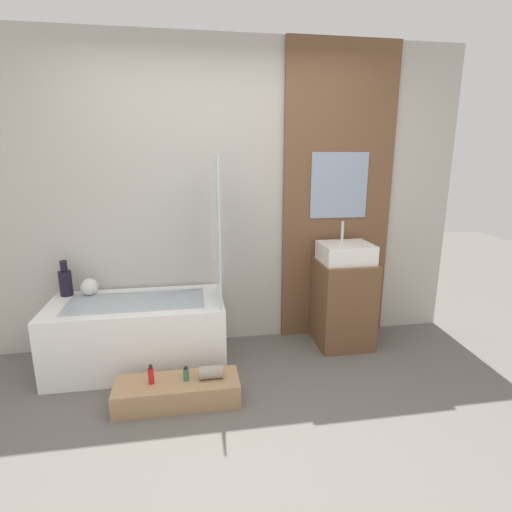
% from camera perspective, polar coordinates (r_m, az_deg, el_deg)
% --- Properties ---
extents(ground_plane, '(12.00, 12.00, 0.00)m').
position_cam_1_polar(ground_plane, '(2.53, -0.03, -26.83)').
color(ground_plane, '#605B56').
extents(wall_tiled_back, '(4.20, 0.06, 2.60)m').
position_cam_1_polar(wall_tiled_back, '(3.50, -4.35, 8.22)').
color(wall_tiled_back, '#B7B2A8').
rests_on(wall_tiled_back, ground_plane).
extents(wall_wood_accent, '(1.00, 0.04, 2.60)m').
position_cam_1_polar(wall_wood_accent, '(3.67, 11.61, 8.34)').
color(wall_wood_accent, brown).
rests_on(wall_wood_accent, ground_plane).
extents(bathtub, '(1.35, 0.68, 0.54)m').
position_cam_1_polar(bathtub, '(3.40, -16.41, -10.48)').
color(bathtub, white).
rests_on(bathtub, ground_plane).
extents(glass_shower_screen, '(0.01, 0.50, 1.13)m').
position_cam_1_polar(glass_shower_screen, '(3.06, -5.55, 3.71)').
color(glass_shower_screen, silver).
rests_on(glass_shower_screen, bathtub).
extents(wooden_step_bench, '(0.85, 0.30, 0.16)m').
position_cam_1_polar(wooden_step_bench, '(2.95, -11.14, -18.46)').
color(wooden_step_bench, '#A87F56').
rests_on(wooden_step_bench, ground_plane).
extents(vanity_cabinet, '(0.46, 0.46, 0.77)m').
position_cam_1_polar(vanity_cabinet, '(3.65, 12.30, -6.62)').
color(vanity_cabinet, brown).
rests_on(vanity_cabinet, ground_plane).
extents(sink, '(0.43, 0.37, 0.34)m').
position_cam_1_polar(sink, '(3.52, 12.69, 0.48)').
color(sink, white).
rests_on(sink, vanity_cabinet).
extents(vase_tall_dark, '(0.10, 0.10, 0.29)m').
position_cam_1_polar(vase_tall_dark, '(3.61, -25.56, -3.29)').
color(vase_tall_dark, black).
rests_on(vase_tall_dark, bathtub).
extents(vase_round_light, '(0.14, 0.14, 0.14)m').
position_cam_1_polar(vase_round_light, '(3.56, -22.69, -4.07)').
color(vase_round_light, silver).
rests_on(vase_round_light, bathtub).
extents(bottle_soap_primary, '(0.04, 0.04, 0.14)m').
position_cam_1_polar(bottle_soap_primary, '(2.89, -14.76, -16.14)').
color(bottle_soap_primary, red).
rests_on(bottle_soap_primary, wooden_step_bench).
extents(bottle_soap_secondary, '(0.04, 0.04, 0.10)m').
position_cam_1_polar(bottle_soap_secondary, '(2.88, -9.95, -16.29)').
color(bottle_soap_secondary, '#38704C').
rests_on(bottle_soap_secondary, wooden_step_bench).
extents(towel_roll, '(0.16, 0.09, 0.09)m').
position_cam_1_polar(towel_roll, '(2.88, -6.45, -16.15)').
color(towel_roll, gray).
rests_on(towel_roll, wooden_step_bench).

